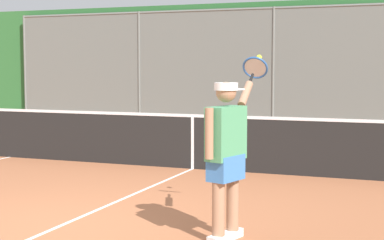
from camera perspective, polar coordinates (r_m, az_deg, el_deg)
name	(u,v)px	position (r m, az deg, el deg)	size (l,w,h in m)	color
ground_plane	(58,227)	(7.13, -12.35, -9.68)	(60.00, 60.00, 0.00)	#A8603D
fence_backdrop	(279,68)	(16.87, 8.06, 4.77)	(18.59, 1.37, 3.50)	slate
tennis_net	(193,141)	(10.73, 0.07, -1.95)	(10.06, 0.09, 1.07)	#2D2D2D
tennis_player	(227,149)	(6.27, 3.23, -2.68)	(0.38, 1.39, 1.93)	silver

